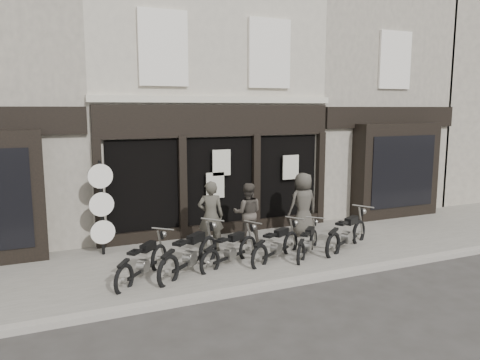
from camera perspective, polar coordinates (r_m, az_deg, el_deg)
name	(u,v)px	position (r m, az deg, el deg)	size (l,w,h in m)	color
ground_plane	(265,267)	(11.52, 3.02, -10.58)	(90.00, 90.00, 0.00)	#2D2B28
pavement	(249,254)	(12.26, 1.10, -9.05)	(30.00, 4.20, 0.12)	#656159
kerb	(291,282)	(10.46, 6.18, -12.28)	(30.00, 0.25, 0.13)	gray
central_building	(187,100)	(16.39, -6.43, 9.66)	(7.30, 6.22, 8.34)	beige
neighbour_right	(341,102)	(19.23, 12.23, 9.27)	(5.60, 6.73, 8.34)	#A29989
motorcycle_0	(143,265)	(10.64, -11.72, -10.11)	(1.63, 1.71, 1.02)	black
motorcycle_1	(190,257)	(10.84, -6.11, -9.35)	(1.99, 1.71, 1.14)	black
motorcycle_2	(230,252)	(11.32, -1.17, -8.83)	(1.89, 1.20, 0.99)	black
motorcycle_3	(276,248)	(11.71, 4.45, -8.22)	(1.89, 1.27, 1.00)	black
motorcycle_4	(308,245)	(12.13, 8.25, -7.84)	(1.52, 1.49, 0.92)	black
motorcycle_5	(347,236)	(12.82, 12.91, -6.70)	(2.12, 1.38, 1.11)	black
man_left	(211,216)	(12.18, -3.59, -4.40)	(0.67, 0.44, 1.84)	#403D34
man_centre	(247,213)	(12.89, 0.92, -4.04)	(0.81, 0.63, 1.67)	#403A33
man_right	(303,204)	(13.69, 7.69, -2.96)	(0.91, 0.59, 1.85)	#3F3C35
advert_sign_post	(102,212)	(12.26, -16.49, -3.75)	(0.62, 0.40, 2.53)	black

